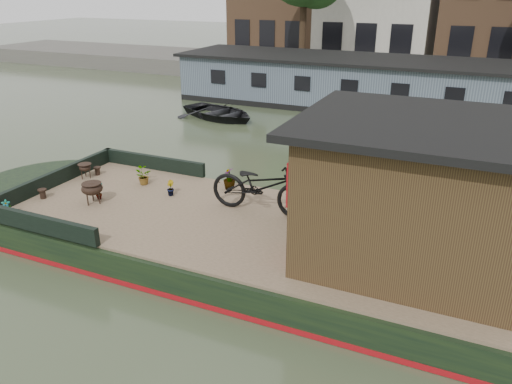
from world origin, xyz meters
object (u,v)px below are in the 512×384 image
at_px(potted_plant_a, 98,190).
at_px(brazier_front, 93,193).
at_px(brazier_rear, 85,171).
at_px(cabin, 419,192).
at_px(dinghy, 219,109).
at_px(bicycle, 261,186).

distance_m(potted_plant_a, brazier_front, 0.24).
bearing_deg(brazier_front, brazier_rear, 137.15).
bearing_deg(cabin, dinghy, 132.85).
xyz_separation_m(cabin, bicycle, (-3.10, 0.64, -0.65)).
height_order(cabin, brazier_rear, cabin).
relative_size(cabin, potted_plant_a, 9.54).
bearing_deg(brazier_front, bicycle, 17.15).
bearing_deg(dinghy, potted_plant_a, -147.39).
xyz_separation_m(potted_plant_a, brazier_rear, (-1.16, 0.89, -0.03)).
xyz_separation_m(brazier_front, dinghy, (-2.30, 10.00, -0.52)).
bearing_deg(cabin, brazier_front, -176.21).
height_order(brazier_front, dinghy, brazier_front).
height_order(cabin, bicycle, cabin).
bearing_deg(brazier_front, potted_plant_a, 103.20).
bearing_deg(dinghy, cabin, -117.48).
relative_size(cabin, bicycle, 1.82).
relative_size(cabin, brazier_front, 8.50).
bearing_deg(bicycle, potted_plant_a, 102.79).
distance_m(bicycle, brazier_rear, 4.71).
distance_m(bicycle, dinghy, 10.67).
relative_size(potted_plant_a, brazier_front, 0.89).
relative_size(bicycle, brazier_front, 4.68).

